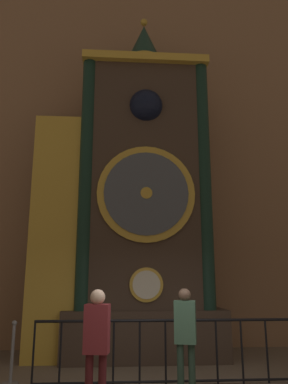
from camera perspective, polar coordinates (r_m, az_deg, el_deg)
name	(u,v)px	position (r m, az deg, el deg)	size (l,w,h in m)	color
cathedral_back_wall	(145,118)	(11.51, 0.10, 11.20)	(24.00, 0.32, 13.02)	#936B4C
clock_tower	(130,202)	(9.29, -2.20, -1.59)	(4.50, 1.85, 8.89)	#423328
railing_fence	(166,348)	(7.10, 3.30, -22.69)	(4.58, 0.05, 1.08)	black
visitor_near	(97,338)	(5.61, -7.22, -21.18)	(0.37, 0.27, 1.64)	#461518
visitor_far	(185,330)	(6.42, 6.32, -20.23)	(0.39, 0.30, 1.63)	#213427
stanchion_post	(12,363)	(7.52, -19.54, -23.38)	(0.28, 0.28, 1.06)	gray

